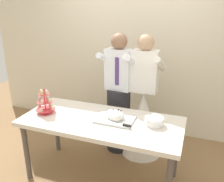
{
  "coord_description": "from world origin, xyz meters",
  "views": [
    {
      "loc": [
        0.95,
        -2.21,
        1.98
      ],
      "look_at": [
        0.08,
        0.15,
        1.07
      ],
      "focal_mm": 38.28,
      "sensor_mm": 36.0,
      "label": 1
    }
  ],
  "objects": [
    {
      "name": "ground_plane",
      "position": [
        0.0,
        0.0,
        0.0
      ],
      "size": [
        8.0,
        8.0,
        0.0
      ],
      "primitive_type": "plane",
      "color": "olive"
    },
    {
      "name": "person_groom",
      "position": [
        -0.02,
        0.66,
        0.75
      ],
      "size": [
        0.49,
        0.52,
        1.66
      ],
      "color": "#232328",
      "rests_on": "ground_plane"
    },
    {
      "name": "person_bride",
      "position": [
        0.32,
        0.69,
        0.58
      ],
      "size": [
        0.56,
        0.56,
        1.66
      ],
      "color": "white",
      "rests_on": "ground_plane"
    },
    {
      "name": "dessert_table",
      "position": [
        0.0,
        0.0,
        0.7
      ],
      "size": [
        1.8,
        0.8,
        0.78
      ],
      "color": "silver",
      "rests_on": "ground_plane"
    },
    {
      "name": "main_cake_tray",
      "position": [
        0.15,
        0.04,
        0.82
      ],
      "size": [
        0.44,
        0.31,
        0.13
      ],
      "color": "silver",
      "rests_on": "dessert_table"
    },
    {
      "name": "plate_stack",
      "position": [
        0.58,
        0.09,
        0.82
      ],
      "size": [
        0.21,
        0.21,
        0.09
      ],
      "color": "white",
      "rests_on": "dessert_table"
    },
    {
      "name": "cupcake_stand",
      "position": [
        -0.69,
        -0.06,
        0.9
      ],
      "size": [
        0.23,
        0.23,
        0.31
      ],
      "color": "#D83F4C",
      "rests_on": "dessert_table"
    },
    {
      "name": "rear_wall",
      "position": [
        0.0,
        1.41,
        1.45
      ],
      "size": [
        5.2,
        0.1,
        2.9
      ],
      "primitive_type": "cube",
      "color": "beige",
      "rests_on": "ground_plane"
    }
  ]
}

